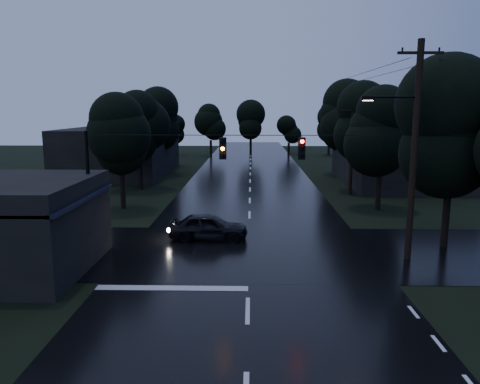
{
  "coord_description": "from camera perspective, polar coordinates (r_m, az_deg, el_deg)",
  "views": [
    {
      "loc": [
        0.11,
        -10.38,
        6.96
      ],
      "look_at": [
        -0.48,
        13.58,
        2.71
      ],
      "focal_mm": 35.0,
      "sensor_mm": 36.0,
      "label": 1
    }
  ],
  "objects": [
    {
      "name": "building_far_left",
      "position": [
        52.5,
        -14.25,
        4.87
      ],
      "size": [
        10.0,
        16.0,
        5.0
      ],
      "primitive_type": "cube",
      "color": "black",
      "rests_on": "ground"
    },
    {
      "name": "anchor_pole_left",
      "position": [
        23.03,
        -17.91,
        -0.35
      ],
      "size": [
        0.18,
        0.18,
        6.0
      ],
      "primitive_type": "cylinder",
      "color": "black",
      "rests_on": "ground"
    },
    {
      "name": "utility_pole_far",
      "position": [
        39.36,
        13.46,
        5.29
      ],
      "size": [
        2.0,
        0.3,
        7.5
      ],
      "color": "black",
      "rests_on": "ground"
    },
    {
      "name": "tree_right_a",
      "position": [
        33.6,
        16.88,
        7.33
      ],
      "size": [
        4.2,
        4.2,
        8.85
      ],
      "color": "black",
      "rests_on": "ground"
    },
    {
      "name": "building_far_right",
      "position": [
        46.74,
        18.72,
        3.68
      ],
      "size": [
        10.0,
        14.0,
        4.4
      ],
      "primitive_type": "cube",
      "color": "black",
      "rests_on": "ground"
    },
    {
      "name": "tree_left_c",
      "position": [
        51.43,
        -10.29,
        8.82
      ],
      "size": [
        4.48,
        4.48,
        9.44
      ],
      "color": "black",
      "rests_on": "ground"
    },
    {
      "name": "tree_right_c",
      "position": [
        51.38,
        12.89,
        9.14
      ],
      "size": [
        4.76,
        4.76,
        10.03
      ],
      "color": "black",
      "rests_on": "ground"
    },
    {
      "name": "main_road",
      "position": [
        40.97,
        1.22,
        0.27
      ],
      "size": [
        12.0,
        120.0,
        0.02
      ],
      "primitive_type": "cube",
      "color": "black",
      "rests_on": "ground"
    },
    {
      "name": "tree_right_b",
      "position": [
        41.49,
        14.78,
        8.39
      ],
      "size": [
        4.48,
        4.48,
        9.44
      ],
      "color": "black",
      "rests_on": "ground"
    },
    {
      "name": "cross_street",
      "position": [
        23.44,
        1.08,
        -7.23
      ],
      "size": [
        60.0,
        9.0,
        0.02
      ],
      "primitive_type": "cube",
      "color": "black",
      "rests_on": "ground"
    },
    {
      "name": "tree_left_a",
      "position": [
        33.68,
        -14.4,
        6.81
      ],
      "size": [
        3.92,
        3.92,
        8.26
      ],
      "color": "black",
      "rests_on": "ground"
    },
    {
      "name": "span_signals",
      "position": [
        21.44,
        2.6,
        5.44
      ],
      "size": [
        15.0,
        0.37,
        1.12
      ],
      "color": "black",
      "rests_on": "ground"
    },
    {
      "name": "utility_pole_main",
      "position": [
        22.65,
        20.28,
        5.12
      ],
      "size": [
        3.5,
        0.3,
        10.0
      ],
      "color": "black",
      "rests_on": "ground"
    },
    {
      "name": "tree_corner_near",
      "position": [
        25.4,
        24.51,
        6.97
      ],
      "size": [
        4.48,
        4.48,
        9.44
      ],
      "color": "black",
      "rests_on": "ground"
    },
    {
      "name": "tree_left_b",
      "position": [
        41.55,
        -12.24,
        7.98
      ],
      "size": [
        4.2,
        4.2,
        8.85
      ],
      "color": "black",
      "rests_on": "ground"
    },
    {
      "name": "car",
      "position": [
        25.37,
        -3.85,
        -4.22
      ],
      "size": [
        4.24,
        1.77,
        1.43
      ],
      "primitive_type": "imported",
      "rotation": [
        0.0,
        0.0,
        1.55
      ],
      "color": "black",
      "rests_on": "ground"
    }
  ]
}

